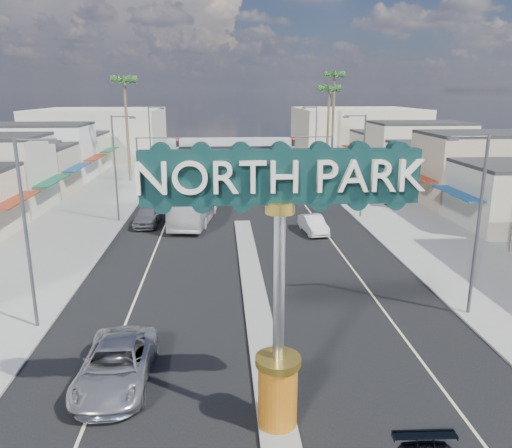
{
  "coord_description": "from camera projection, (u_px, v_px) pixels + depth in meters",
  "views": [
    {
      "loc": [
        -1.74,
        -12.37,
        10.94
      ],
      "look_at": [
        0.03,
        12.54,
        4.26
      ],
      "focal_mm": 35.0,
      "sensor_mm": 36.0,
      "label": 1
    }
  ],
  "objects": [
    {
      "name": "streetlight_r_far",
      "position": [
        315.0,
        138.0,
        64.37
      ],
      "size": [
        2.03,
        0.22,
        9.0
      ],
      "color": "#47474C",
      "rests_on": "ground"
    },
    {
      "name": "sidewalk_right",
      "position": [
        397.0,
        216.0,
        44.71
      ],
      "size": [
        8.0,
        120.0,
        0.12
      ],
      "primitive_type": "cube",
      "color": "gray",
      "rests_on": "ground"
    },
    {
      "name": "gateway_sign",
      "position": [
        279.0,
        260.0,
        15.24
      ],
      "size": [
        8.2,
        1.5,
        9.15
      ],
      "color": "#D05B10",
      "rests_on": "median_island"
    },
    {
      "name": "palm_right_mid",
      "position": [
        329.0,
        93.0,
        66.97
      ],
      "size": [
        2.6,
        2.6,
        12.1
      ],
      "color": "brown",
      "rests_on": "ground"
    },
    {
      "name": "streetlight_l_far",
      "position": [
        151.0,
        139.0,
        62.95
      ],
      "size": [
        2.03,
        0.22,
        9.0
      ],
      "color": "#47474C",
      "rests_on": "ground"
    },
    {
      "name": "streetlight_l_mid",
      "position": [
        117.0,
        163.0,
        41.75
      ],
      "size": [
        2.03,
        0.22,
        9.0
      ],
      "color": "#47474C",
      "rests_on": "ground"
    },
    {
      "name": "storefront_row_left",
      "position": [
        15.0,
        167.0,
        53.88
      ],
      "size": [
        12.0,
        42.0,
        6.0
      ],
      "primitive_type": "cube",
      "color": "beige",
      "rests_on": "ground"
    },
    {
      "name": "car_parked_right",
      "position": [
        313.0,
        224.0,
        39.53
      ],
      "size": [
        1.94,
        4.36,
        1.39
      ],
      "primitive_type": "imported",
      "rotation": [
        0.0,
        0.0,
        0.11
      ],
      "color": "silver",
      "rests_on": "ground"
    },
    {
      "name": "streetlight_r_mid",
      "position": [
        361.0,
        161.0,
        43.18
      ],
      "size": [
        2.03,
        0.22,
        9.0
      ],
      "color": "#47474C",
      "rests_on": "ground"
    },
    {
      "name": "traffic_signal_right",
      "position": [
        317.0,
        151.0,
        56.78
      ],
      "size": [
        5.09,
        0.45,
        6.0
      ],
      "color": "#47474C",
      "rests_on": "ground"
    },
    {
      "name": "suv_left",
      "position": [
        116.0,
        365.0,
        19.1
      ],
      "size": [
        2.64,
        5.68,
        1.58
      ],
      "primitive_type": "imported",
      "rotation": [
        0.0,
        0.0,
        -0.0
      ],
      "color": "#AEADB2",
      "rests_on": "ground"
    },
    {
      "name": "streetlight_l_near",
      "position": [
        29.0,
        225.0,
        22.48
      ],
      "size": [
        2.03,
        0.22,
        9.0
      ],
      "color": "#47474C",
      "rests_on": "ground"
    },
    {
      "name": "road",
      "position": [
        242.0,
        220.0,
        43.77
      ],
      "size": [
        20.0,
        120.0,
        0.01
      ],
      "primitive_type": "cube",
      "color": "black",
      "rests_on": "ground"
    },
    {
      "name": "backdrop_far_right",
      "position": [
        355.0,
        132.0,
        87.6
      ],
      "size": [
        20.0,
        20.0,
        8.0
      ],
      "primitive_type": "cube",
      "color": "beige",
      "rests_on": "ground"
    },
    {
      "name": "median_island",
      "position": [
        254.0,
        288.0,
        28.33
      ],
      "size": [
        1.3,
        30.0,
        0.16
      ],
      "primitive_type": "cube",
      "color": "gray",
      "rests_on": "ground"
    },
    {
      "name": "traffic_signal_left",
      "position": [
        154.0,
        153.0,
        55.52
      ],
      "size": [
        5.09,
        0.45,
        6.0
      ],
      "color": "#47474C",
      "rests_on": "ground"
    },
    {
      "name": "backdrop_far_left",
      "position": [
        101.0,
        133.0,
        84.59
      ],
      "size": [
        20.0,
        20.0,
        8.0
      ],
      "primitive_type": "cube",
      "color": "#B7B29E",
      "rests_on": "ground"
    },
    {
      "name": "storefront_row_right",
      "position": [
        445.0,
        162.0,
        57.16
      ],
      "size": [
        12.0,
        42.0,
        6.0
      ],
      "primitive_type": "cube",
      "color": "#B7B29E",
      "rests_on": "ground"
    },
    {
      "name": "streetlight_r_near",
      "position": [
        476.0,
        217.0,
        23.9
      ],
      "size": [
        2.03,
        0.22,
        9.0
      ],
      "color": "#47474C",
      "rests_on": "ground"
    },
    {
      "name": "ground",
      "position": [
        242.0,
        220.0,
        43.77
      ],
      "size": [
        160.0,
        160.0,
        0.0
      ],
      "primitive_type": "plane",
      "color": "gray",
      "rests_on": "ground"
    },
    {
      "name": "palm_left_far",
      "position": [
        124.0,
        86.0,
        59.18
      ],
      "size": [
        2.6,
        2.6,
        13.1
      ],
      "color": "brown",
      "rests_on": "ground"
    },
    {
      "name": "city_bus",
      "position": [
        196.0,
        202.0,
        43.28
      ],
      "size": [
        4.2,
        11.6,
        3.16
      ],
      "primitive_type": "imported",
      "rotation": [
        0.0,
        0.0,
        -0.14
      ],
      "color": "silver",
      "rests_on": "ground"
    },
    {
      "name": "palm_right_far",
      "position": [
        335.0,
        80.0,
        72.43
      ],
      "size": [
        2.6,
        2.6,
        14.1
      ],
      "color": "brown",
      "rests_on": "ground"
    },
    {
      "name": "car_parked_left",
      "position": [
        147.0,
        216.0,
        41.7
      ],
      "size": [
        2.07,
        4.83,
        1.63
      ],
      "primitive_type": "imported",
      "rotation": [
        0.0,
        0.0,
        -0.03
      ],
      "color": "slate",
      "rests_on": "ground"
    },
    {
      "name": "sidewalk_left",
      "position": [
        79.0,
        222.0,
        42.8
      ],
      "size": [
        8.0,
        120.0,
        0.12
      ],
      "primitive_type": "cube",
      "color": "gray",
      "rests_on": "ground"
    }
  ]
}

